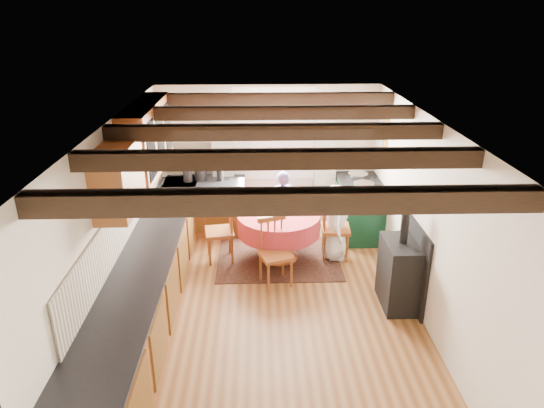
{
  "coord_description": "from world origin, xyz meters",
  "views": [
    {
      "loc": [
        -0.19,
        -5.15,
        3.57
      ],
      "look_at": [
        0.0,
        0.8,
        1.15
      ],
      "focal_mm": 32.47,
      "sensor_mm": 36.0,
      "label": 1
    }
  ],
  "objects_px": {
    "dining_table": "(279,237)",
    "chair_left": "(219,229)",
    "chair_near": "(276,253)",
    "child_far": "(282,205)",
    "cup": "(267,215)",
    "chair_right": "(336,226)",
    "cast_iron_stove": "(401,257)",
    "child_right": "(336,222)",
    "aga_range": "(359,208)"
  },
  "relations": [
    {
      "from": "dining_table",
      "to": "chair_left",
      "type": "height_order",
      "value": "chair_left"
    },
    {
      "from": "dining_table",
      "to": "chair_near",
      "type": "height_order",
      "value": "chair_near"
    },
    {
      "from": "child_far",
      "to": "cup",
      "type": "relative_size",
      "value": 10.94
    },
    {
      "from": "chair_right",
      "to": "dining_table",
      "type": "bearing_deg",
      "value": 97.21
    },
    {
      "from": "dining_table",
      "to": "cast_iron_stove",
      "type": "bearing_deg",
      "value": -40.52
    },
    {
      "from": "chair_left",
      "to": "chair_right",
      "type": "xyz_separation_m",
      "value": [
        1.73,
        0.04,
        0.01
      ]
    },
    {
      "from": "chair_near",
      "to": "child_far",
      "type": "xyz_separation_m",
      "value": [
        0.16,
        1.43,
        0.1
      ]
    },
    {
      "from": "chair_near",
      "to": "child_far",
      "type": "distance_m",
      "value": 1.44
    },
    {
      "from": "chair_left",
      "to": "cast_iron_stove",
      "type": "bearing_deg",
      "value": 53.3
    },
    {
      "from": "cast_iron_stove",
      "to": "child_far",
      "type": "distance_m",
      "value": 2.41
    },
    {
      "from": "cup",
      "to": "chair_left",
      "type": "bearing_deg",
      "value": 167.2
    },
    {
      "from": "dining_table",
      "to": "chair_left",
      "type": "distance_m",
      "value": 0.89
    },
    {
      "from": "cast_iron_stove",
      "to": "child_right",
      "type": "distance_m",
      "value": 1.42
    },
    {
      "from": "child_far",
      "to": "chair_near",
      "type": "bearing_deg",
      "value": 73.7
    },
    {
      "from": "cast_iron_stove",
      "to": "dining_table",
      "type": "bearing_deg",
      "value": 139.48
    },
    {
      "from": "chair_near",
      "to": "chair_right",
      "type": "height_order",
      "value": "chair_right"
    },
    {
      "from": "chair_left",
      "to": "aga_range",
      "type": "height_order",
      "value": "chair_left"
    },
    {
      "from": "aga_range",
      "to": "child_right",
      "type": "bearing_deg",
      "value": -122.82
    },
    {
      "from": "dining_table",
      "to": "child_far",
      "type": "height_order",
      "value": "child_far"
    },
    {
      "from": "chair_left",
      "to": "dining_table",
      "type": "bearing_deg",
      "value": 80.88
    },
    {
      "from": "chair_right",
      "to": "aga_range",
      "type": "relative_size",
      "value": 0.97
    },
    {
      "from": "dining_table",
      "to": "cup",
      "type": "bearing_deg",
      "value": -140.59
    },
    {
      "from": "chair_left",
      "to": "child_right",
      "type": "distance_m",
      "value": 1.73
    },
    {
      "from": "chair_near",
      "to": "aga_range",
      "type": "xyz_separation_m",
      "value": [
        1.42,
        1.52,
        0.01
      ]
    },
    {
      "from": "aga_range",
      "to": "cup",
      "type": "distance_m",
      "value": 1.83
    },
    {
      "from": "chair_left",
      "to": "child_right",
      "type": "bearing_deg",
      "value": 82.28
    },
    {
      "from": "dining_table",
      "to": "cast_iron_stove",
      "type": "relative_size",
      "value": 0.89
    },
    {
      "from": "dining_table",
      "to": "chair_near",
      "type": "distance_m",
      "value": 0.72
    },
    {
      "from": "chair_left",
      "to": "cup",
      "type": "xyz_separation_m",
      "value": [
        0.7,
        -0.16,
        0.28
      ]
    },
    {
      "from": "dining_table",
      "to": "child_right",
      "type": "relative_size",
      "value": 1.04
    },
    {
      "from": "chair_near",
      "to": "chair_right",
      "type": "xyz_separation_m",
      "value": [
        0.92,
        0.76,
        0.03
      ]
    },
    {
      "from": "aga_range",
      "to": "cast_iron_stove",
      "type": "xyz_separation_m",
      "value": [
        0.11,
        -2.06,
        0.2
      ]
    },
    {
      "from": "chair_near",
      "to": "chair_left",
      "type": "xyz_separation_m",
      "value": [
        -0.81,
        0.72,
        0.02
      ]
    },
    {
      "from": "cup",
      "to": "aga_range",
      "type": "bearing_deg",
      "value": 32.06
    },
    {
      "from": "aga_range",
      "to": "child_right",
      "type": "relative_size",
      "value": 0.9
    },
    {
      "from": "child_right",
      "to": "chair_near",
      "type": "bearing_deg",
      "value": 134.1
    },
    {
      "from": "dining_table",
      "to": "child_right",
      "type": "bearing_deg",
      "value": 2.09
    },
    {
      "from": "chair_left",
      "to": "cup",
      "type": "bearing_deg",
      "value": 68.85
    },
    {
      "from": "chair_left",
      "to": "cup",
      "type": "height_order",
      "value": "chair_left"
    },
    {
      "from": "dining_table",
      "to": "chair_left",
      "type": "xyz_separation_m",
      "value": [
        -0.88,
        0.01,
        0.13
      ]
    },
    {
      "from": "cup",
      "to": "dining_table",
      "type": "bearing_deg",
      "value": 39.41
    },
    {
      "from": "aga_range",
      "to": "child_far",
      "type": "bearing_deg",
      "value": -176.0
    },
    {
      "from": "cup",
      "to": "child_right",
      "type": "bearing_deg",
      "value": 9.81
    },
    {
      "from": "dining_table",
      "to": "child_far",
      "type": "relative_size",
      "value": 1.05
    },
    {
      "from": "aga_range",
      "to": "dining_table",
      "type": "bearing_deg",
      "value": -149.02
    },
    {
      "from": "chair_right",
      "to": "child_right",
      "type": "bearing_deg",
      "value": 168.17
    },
    {
      "from": "chair_near",
      "to": "chair_right",
      "type": "bearing_deg",
      "value": 20.36
    },
    {
      "from": "dining_table",
      "to": "chair_right",
      "type": "bearing_deg",
      "value": 3.28
    },
    {
      "from": "chair_near",
      "to": "child_right",
      "type": "bearing_deg",
      "value": 19.84
    },
    {
      "from": "dining_table",
      "to": "chair_near",
      "type": "bearing_deg",
      "value": -95.63
    }
  ]
}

